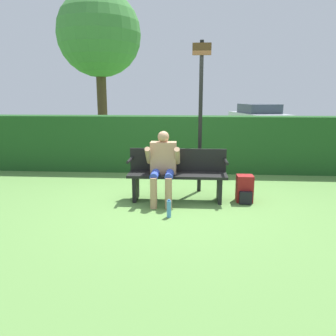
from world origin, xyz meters
name	(u,v)px	position (x,y,z in m)	size (l,w,h in m)	color
ground_plane	(177,200)	(0.00, 0.00, 0.00)	(40.00, 40.00, 0.00)	#5B8942
hedge_back	(181,144)	(0.00, 2.25, 0.65)	(12.00, 0.59, 1.29)	#1E4C1E
park_bench	(177,173)	(0.00, 0.06, 0.46)	(1.66, 0.43, 0.87)	black
person_seated	(163,163)	(-0.24, -0.07, 0.66)	(0.56, 0.64, 1.18)	tan
backpack	(245,189)	(1.13, 0.01, 0.21)	(0.27, 0.31, 0.45)	maroon
water_bottle	(169,209)	(-0.09, -0.80, 0.13)	(0.06, 0.06, 0.27)	#4C8CCC
signpost	(200,112)	(0.38, 0.57, 1.46)	(0.32, 0.09, 2.68)	black
parked_car	(258,117)	(3.81, 12.53, 0.62)	(2.73, 4.71, 1.30)	#B7BCC6
tree	(99,35)	(-2.88, 6.08, 3.71)	(2.79, 2.79, 5.14)	#4C3823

